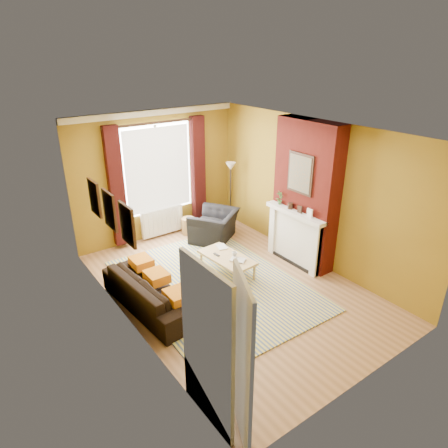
{
  "coord_description": "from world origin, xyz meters",
  "views": [
    {
      "loc": [
        -3.68,
        -4.88,
        3.96
      ],
      "look_at": [
        0.0,
        0.25,
        1.15
      ],
      "focal_mm": 32.0,
      "sensor_mm": 36.0,
      "label": 1
    }
  ],
  "objects_px": {
    "armchair": "(214,226)",
    "floor_lamp": "(231,177)",
    "sofa": "(152,291)",
    "coffee_table": "(227,258)",
    "wicker_stool": "(188,226)"
  },
  "relations": [
    {
      "from": "coffee_table",
      "to": "sofa",
      "type": "bearing_deg",
      "value": 179.64
    },
    {
      "from": "sofa",
      "to": "floor_lamp",
      "type": "xyz_separation_m",
      "value": [
        2.97,
        1.84,
        0.95
      ]
    },
    {
      "from": "wicker_stool",
      "to": "floor_lamp",
      "type": "relative_size",
      "value": 0.26
    },
    {
      "from": "armchair",
      "to": "wicker_stool",
      "type": "relative_size",
      "value": 2.51
    },
    {
      "from": "armchair",
      "to": "floor_lamp",
      "type": "relative_size",
      "value": 0.64
    },
    {
      "from": "floor_lamp",
      "to": "sofa",
      "type": "bearing_deg",
      "value": -148.12
    },
    {
      "from": "sofa",
      "to": "wicker_stool",
      "type": "bearing_deg",
      "value": -47.78
    },
    {
      "from": "armchair",
      "to": "floor_lamp",
      "type": "height_order",
      "value": "floor_lamp"
    },
    {
      "from": "armchair",
      "to": "coffee_table",
      "type": "height_order",
      "value": "armchair"
    },
    {
      "from": "armchair",
      "to": "floor_lamp",
      "type": "distance_m",
      "value": 1.21
    },
    {
      "from": "coffee_table",
      "to": "floor_lamp",
      "type": "xyz_separation_m",
      "value": [
        1.35,
        1.72,
        0.91
      ]
    },
    {
      "from": "wicker_stool",
      "to": "floor_lamp",
      "type": "bearing_deg",
      "value": -13.99
    },
    {
      "from": "sofa",
      "to": "floor_lamp",
      "type": "distance_m",
      "value": 3.62
    },
    {
      "from": "sofa",
      "to": "floor_lamp",
      "type": "relative_size",
      "value": 1.28
    },
    {
      "from": "armchair",
      "to": "floor_lamp",
      "type": "bearing_deg",
      "value": 172.84
    }
  ]
}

